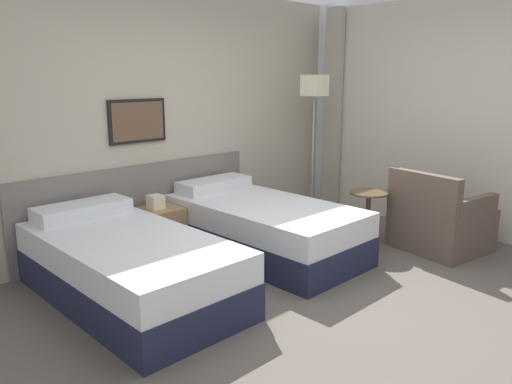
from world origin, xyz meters
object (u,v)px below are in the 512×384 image
Objects in this scene: bed_near_door at (129,266)px; side_table at (368,209)px; nightstand at (157,230)px; bed_near_window at (263,227)px; armchair at (439,223)px; floor_lamp at (314,97)px.

side_table is at bearing -14.51° from bed_near_door.
side_table is (1.70, -1.40, 0.17)m from nightstand.
bed_near_window is 1.85m from armchair.
bed_near_door reaches higher than nightstand.
side_table is at bearing -110.35° from floor_lamp.
nightstand is 0.65× the size of armchair.
bed_near_door is 3.18m from armchair.
side_table is at bearing 49.28° from armchair.
nightstand is at bearing 44.71° from bed_near_door.
armchair is (2.17, -1.97, 0.04)m from nightstand.
floor_lamp is at bearing 69.65° from side_table.
nightstand is 2.21m from side_table.
armchair is (1.40, -1.21, 0.01)m from bed_near_window.
armchair is at bearing -40.68° from bed_near_window.
bed_near_window is 3.40× the size of side_table.
armchair reaches higher than bed_near_window.
floor_lamp reaches higher than nightstand.
bed_near_door is at bearing 180.00° from bed_near_window.
floor_lamp is at bearing 11.78° from armchair.
bed_near_window is (1.54, 0.00, 0.00)m from bed_near_door.
nightstand reaches higher than side_table.
bed_near_window reaches higher than nightstand.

